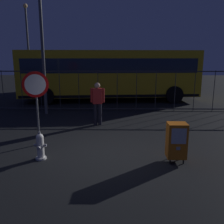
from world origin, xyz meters
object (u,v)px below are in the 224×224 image
object	(u,v)px
fire_hydrant	(40,146)
stop_sign	(36,93)
newspaper_box_primary	(177,140)
street_light_near_right	(28,42)
pedestrian	(98,101)
street_light_near_left	(40,12)
bus_far	(113,69)
bus_near	(109,72)

from	to	relation	value
fire_hydrant	stop_sign	xyz separation A→B (m)	(-0.37, 1.08, 1.25)
newspaper_box_primary	street_light_near_right	size ratio (longest dim) A/B	0.16
fire_hydrant	newspaper_box_primary	bearing A→B (deg)	-1.58
pedestrian	street_light_near_left	size ratio (longest dim) A/B	0.21
bus_far	street_light_near_left	bearing A→B (deg)	-107.18
newspaper_box_primary	street_light_near_right	distance (m)	15.23
bus_far	pedestrian	bearing A→B (deg)	-88.16
newspaper_box_primary	pedestrian	distance (m)	4.17
stop_sign	bus_far	bearing A→B (deg)	79.79
pedestrian	street_light_near_left	bearing A→B (deg)	143.98
street_light_near_left	street_light_near_right	bearing A→B (deg)	113.73
stop_sign	street_light_near_left	bearing A→B (deg)	102.85
street_light_near_right	stop_sign	bearing A→B (deg)	-70.10
street_light_near_right	fire_hydrant	bearing A→B (deg)	-70.17
bus_far	street_light_near_left	world-z (taller)	street_light_near_left
newspaper_box_primary	street_light_near_left	xyz separation A→B (m)	(-4.84, 5.36, 3.97)
stop_sign	bus_near	bearing A→B (deg)	76.39
fire_hydrant	bus_far	distance (m)	13.05
stop_sign	street_light_near_right	xyz separation A→B (m)	(-4.13, 11.40, 2.11)
bus_far	street_light_near_left	distance (m)	8.68
newspaper_box_primary	bus_near	world-z (taller)	bus_near
bus_near	street_light_near_right	size ratio (longest dim) A/B	1.69
fire_hydrant	street_light_near_left	bearing A→B (deg)	104.16
bus_near	street_light_near_right	world-z (taller)	street_light_near_right
street_light_near_left	bus_near	bearing A→B (deg)	52.62
pedestrian	stop_sign	bearing A→B (deg)	-125.06
newspaper_box_primary	bus_near	bearing A→B (deg)	102.11
pedestrian	street_light_near_right	xyz separation A→B (m)	(-5.75, 9.09, 2.76)
pedestrian	fire_hydrant	bearing A→B (deg)	-110.26
stop_sign	street_light_near_left	size ratio (longest dim) A/B	0.28
pedestrian	street_light_near_right	world-z (taller)	street_light_near_right
stop_sign	pedestrian	distance (m)	2.90
bus_far	street_light_near_right	xyz separation A→B (m)	(-6.25, -0.39, 2.00)
street_light_near_left	fire_hydrant	bearing A→B (deg)	-75.84
stop_sign	street_light_near_right	distance (m)	12.31
newspaper_box_primary	street_light_near_left	size ratio (longest dim) A/B	0.13
newspaper_box_primary	bus_near	xyz separation A→B (m)	(-1.96, 9.13, 1.14)
pedestrian	bus_far	distance (m)	9.52
fire_hydrant	bus_near	bearing A→B (deg)	80.23
bus_near	stop_sign	bearing A→B (deg)	-108.68
newspaper_box_primary	bus_near	distance (m)	9.41
bus_near	street_light_near_left	size ratio (longest dim) A/B	1.35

